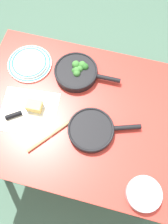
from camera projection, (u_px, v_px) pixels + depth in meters
ground_plane at (84, 150)px, 2.01m from camera, size 14.00×14.00×0.00m
dining_table_red at (84, 120)px, 1.38m from camera, size 1.17×0.84×0.77m
skillet_broccoli at (77, 72)px, 1.36m from camera, size 0.37×0.24×0.07m
skillet_eggs at (92, 130)px, 1.24m from camera, size 0.36×0.23×0.04m
wooden_spoon at (65, 126)px, 1.26m from camera, size 0.24×0.30×0.02m
parchment_sheet at (29, 111)px, 1.30m from camera, size 0.32×0.28×0.00m
grater_knife at (24, 112)px, 1.29m from camera, size 0.24×0.18×0.02m
cheese_block at (34, 106)px, 1.28m from camera, size 0.08×0.06×0.05m
dinner_plate_stack at (30, 63)px, 1.40m from camera, size 0.25×0.25×0.03m
prep_bowl_steel at (143, 194)px, 1.12m from camera, size 0.16×0.16×0.04m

